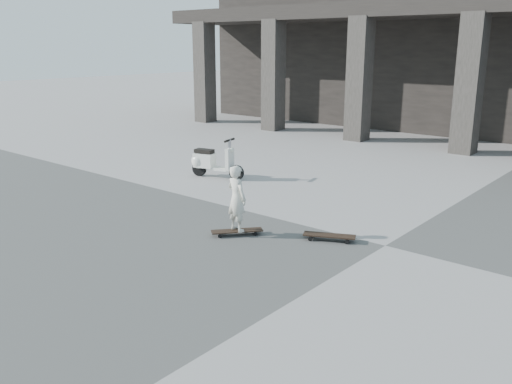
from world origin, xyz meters
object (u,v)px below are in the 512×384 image
Objects in this scene: skateboard_spare at (329,236)px; child at (237,198)px; longboard at (237,231)px; scooter at (209,161)px.

child is at bearing -175.90° from skateboard_spare.
skateboard_spare reaches higher than longboard.
child is at bearing -53.45° from scooter.
skateboard_spare is at bearing -20.47° from longboard.
skateboard_spare is (1.34, 0.77, 0.01)m from longboard.
longboard is at bearing -53.45° from scooter.
skateboard_spare is 0.63× the size of scooter.
skateboard_spare is 0.77× the size of child.
longboard is 1.54m from skateboard_spare.
scooter is (-3.31, 2.69, -0.26)m from child.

